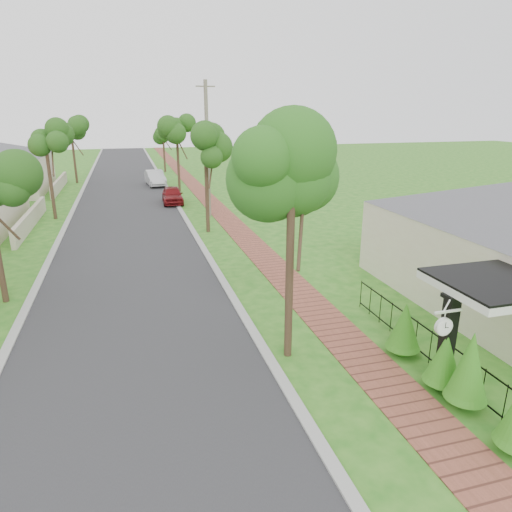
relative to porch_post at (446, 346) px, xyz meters
name	(u,v)px	position (x,y,z in m)	size (l,w,h in m)	color
ground	(261,391)	(-4.55, 1.00, -1.12)	(160.00, 160.00, 0.00)	#246919
road	(127,221)	(-7.55, 21.00, -1.12)	(7.00, 120.00, 0.02)	#28282B
kerb_right	(185,218)	(-3.90, 21.00, -1.12)	(0.30, 120.00, 0.10)	#9E9E99
kerb_left	(66,225)	(-11.20, 21.00, -1.12)	(0.30, 120.00, 0.10)	#9E9E99
sidewalk	(223,215)	(-1.30, 21.00, -1.12)	(1.50, 120.00, 0.03)	#974F3C
porch_post	(446,346)	(0.00, 0.00, 0.00)	(0.48, 0.48, 2.52)	black
picket_fence	(431,346)	(0.35, 1.00, -0.59)	(0.03, 8.02, 1.00)	black
street_trees	(123,141)	(-7.42, 27.84, 3.42)	(10.70, 37.65, 5.89)	#382619
hedge_row	(457,367)	(-0.10, -0.57, -0.25)	(0.87, 5.05, 2.03)	#226614
parked_car_red	(172,195)	(-4.15, 26.10, -0.49)	(1.49, 3.71, 1.26)	maroon
parked_car_white	(155,178)	(-4.81, 35.19, -0.42)	(1.48, 4.24, 1.40)	silver
near_tree	(292,186)	(-3.30, 2.50, 3.79)	(2.40, 2.40, 6.15)	#382619
utility_pole	(207,150)	(-2.25, 21.00, 3.21)	(1.20, 0.24, 8.55)	slate
station_clock	(444,325)	(-0.49, -0.40, 0.83)	(0.74, 0.13, 0.63)	white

